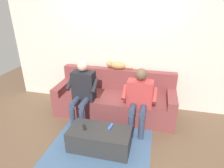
# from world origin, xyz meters

# --- Properties ---
(ground_plane) EXTENTS (8.00, 8.00, 0.00)m
(ground_plane) POSITION_xyz_m (0.00, 0.60, 0.00)
(ground_plane) COLOR brown
(back_wall) EXTENTS (4.97, 0.06, 2.78)m
(back_wall) POSITION_xyz_m (0.00, -0.60, 1.39)
(back_wall) COLOR beige
(back_wall) RESTS_ON ground
(couch) EXTENTS (2.39, 0.84, 0.87)m
(couch) POSITION_xyz_m (0.00, -0.14, 0.30)
(couch) COLOR brown
(couch) RESTS_ON ground
(coffee_table) EXTENTS (0.97, 0.48, 0.35)m
(coffee_table) POSITION_xyz_m (0.00, 0.97, 0.17)
(coffee_table) COLOR #2D2D2D
(coffee_table) RESTS_ON ground
(person_left_seated) EXTENTS (0.60, 0.53, 1.14)m
(person_left_seated) POSITION_xyz_m (-0.53, 0.28, 0.64)
(person_left_seated) COLOR #B23838
(person_left_seated) RESTS_ON ground
(person_right_seated) EXTENTS (0.57, 0.57, 1.20)m
(person_right_seated) POSITION_xyz_m (0.53, 0.27, 0.67)
(person_right_seated) COLOR black
(person_right_seated) RESTS_ON ground
(cat_on_backrest) EXTENTS (0.56, 0.15, 0.17)m
(cat_on_backrest) POSITION_xyz_m (0.04, -0.42, 0.95)
(cat_on_backrest) COLOR #B7844C
(cat_on_backrest) RESTS_ON couch
(remote_black) EXTENTS (0.09, 0.12, 0.02)m
(remote_black) POSITION_xyz_m (0.25, 0.97, 0.36)
(remote_black) COLOR black
(remote_black) RESTS_ON coffee_table
(remote_blue) EXTENTS (0.06, 0.15, 0.02)m
(remote_blue) POSITION_xyz_m (-0.15, 0.85, 0.36)
(remote_blue) COLOR #3860B7
(remote_blue) RESTS_ON coffee_table
(floor_rug) EXTENTS (1.62, 1.58, 0.01)m
(floor_rug) POSITION_xyz_m (0.00, 0.85, 0.00)
(floor_rug) COLOR #426084
(floor_rug) RESTS_ON ground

